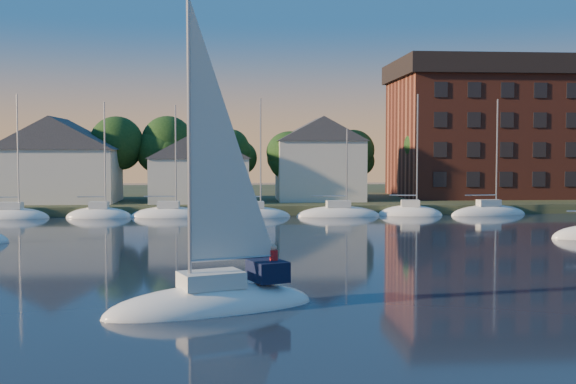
{
  "coord_description": "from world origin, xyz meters",
  "views": [
    {
      "loc": [
        -2.59,
        -25.94,
        6.78
      ],
      "look_at": [
        1.27,
        22.0,
        4.08
      ],
      "focal_mm": 45.0,
      "sensor_mm": 36.0,
      "label": 1
    }
  ],
  "objects": [
    {
      "name": "shoreline_land",
      "position": [
        0.0,
        75.0,
        0.0
      ],
      "size": [
        160.0,
        50.0,
        2.0
      ],
      "primitive_type": "cube",
      "color": "#364025",
      "rests_on": "ground"
    },
    {
      "name": "clubhouse_centre",
      "position": [
        -6.0,
        57.0,
        5.13
      ],
      "size": [
        11.55,
        8.4,
        8.08
      ],
      "color": "beige",
      "rests_on": "shoreline_land"
    },
    {
      "name": "hero_sailboat",
      "position": [
        -3.27,
        4.85,
        0.61
      ],
      "size": [
        9.91,
        6.24,
        14.65
      ],
      "rotation": [
        0.0,
        0.0,
        3.51
      ],
      "color": "white",
      "rests_on": "ground"
    },
    {
      "name": "ground",
      "position": [
        0.0,
        0.0,
        0.0
      ],
      "size": [
        260.0,
        260.0,
        0.0
      ],
      "primitive_type": "plane",
      "color": "black",
      "rests_on": "ground"
    },
    {
      "name": "tree_line",
      "position": [
        2.0,
        63.0,
        7.18
      ],
      "size": [
        93.4,
        5.4,
        8.9
      ],
      "color": "#3C261B",
      "rests_on": "shoreline_land"
    },
    {
      "name": "condo_block",
      "position": [
        34.0,
        64.95,
        9.79
      ],
      "size": [
        31.0,
        17.0,
        17.4
      ],
      "color": "brown",
      "rests_on": "shoreline_land"
    },
    {
      "name": "wooden_dock",
      "position": [
        0.0,
        52.0,
        0.0
      ],
      "size": [
        120.0,
        3.0,
        1.0
      ],
      "primitive_type": "cube",
      "color": "brown",
      "rests_on": "ground"
    },
    {
      "name": "moored_fleet",
      "position": [
        -8.0,
        49.0,
        0.1
      ],
      "size": [
        71.5,
        2.4,
        12.05
      ],
      "color": "white",
      "rests_on": "ground"
    },
    {
      "name": "clubhouse_east",
      "position": [
        8.0,
        59.0,
        6.0
      ],
      "size": [
        10.5,
        8.4,
        9.8
      ],
      "color": "beige",
      "rests_on": "shoreline_land"
    },
    {
      "name": "clubhouse_west",
      "position": [
        -22.0,
        58.0,
        5.93
      ],
      "size": [
        13.65,
        9.45,
        9.64
      ],
      "color": "beige",
      "rests_on": "shoreline_land"
    }
  ]
}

